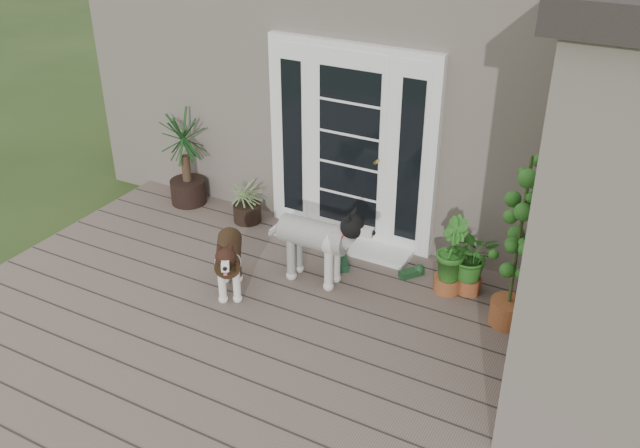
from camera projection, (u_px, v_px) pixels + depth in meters
The scene contains 14 objects.
deck at pixel (255, 357), 6.04m from camera, with size 6.20×4.60×0.12m, color #6B5B4C.
house_main at pixel (440, 66), 8.59m from camera, with size 7.40×4.00×3.10m, color #665E54.
door_unit at pixel (351, 146), 7.27m from camera, with size 1.90×0.14×2.15m, color white.
door_step at pixel (340, 241), 7.62m from camera, with size 1.60×0.40×0.05m, color white.
brindle_dog at pixel (229, 263), 6.67m from camera, with size 0.33×0.77×0.64m, color #3B2715, non-canonical shape.
white_dog at pixel (314, 247), 6.82m from camera, with size 0.39×0.91×0.76m, color beige, non-canonical shape.
spider_plant at pixel (247, 199), 7.95m from camera, with size 0.53×0.53×0.57m, color #8EA565, non-canonical shape.
yucca at pixel (185, 158), 8.22m from camera, with size 0.80×0.80×1.16m, color black, non-canonical shape.
herb_a at pixel (471, 265), 6.67m from camera, with size 0.48×0.48×0.61m, color #18561E.
herb_b at pixel (449, 265), 6.70m from camera, with size 0.38×0.38×0.57m, color #225F1B.
herb_c at pixel (560, 277), 6.53m from camera, with size 0.36×0.36×0.57m, color #2B621C.
sapling at pixel (519, 242), 5.96m from camera, with size 0.50×0.50×1.72m, color #1A5C1E, non-canonical shape.
clog_left at pixel (343, 262), 7.21m from camera, with size 0.14×0.31×0.09m, color #14331F, non-canonical shape.
clog_right at pixel (411, 272), 7.05m from camera, with size 0.14×0.29×0.09m, color #173A1C, non-canonical shape.
Camera 1 is at (2.76, -3.49, 3.98)m, focal length 39.25 mm.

